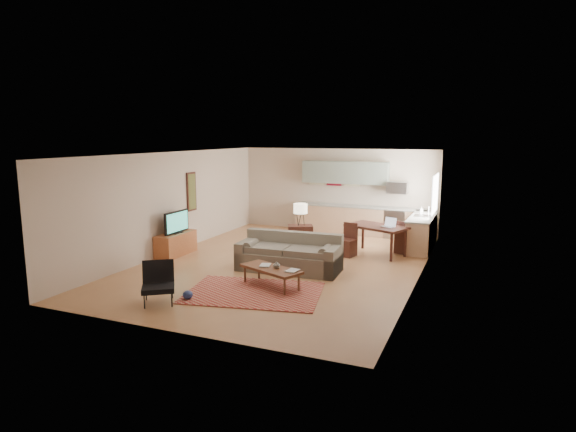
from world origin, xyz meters
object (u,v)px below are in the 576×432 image
at_px(tv_credenza, 176,244).
at_px(console_table, 300,239).
at_px(sofa, 289,253).
at_px(dining_table, 376,240).
at_px(coffee_table, 271,277).
at_px(armchair, 158,283).

relative_size(tv_credenza, console_table, 1.68).
xyz_separation_m(sofa, tv_credenza, (-3.34, 0.25, -0.14)).
height_order(tv_credenza, console_table, console_table).
bearing_deg(dining_table, coffee_table, -89.85).
bearing_deg(dining_table, sofa, -102.07).
height_order(tv_credenza, dining_table, dining_table).
distance_m(sofa, tv_credenza, 3.35).
distance_m(coffee_table, dining_table, 3.87).
xyz_separation_m(sofa, console_table, (-0.36, 1.68, -0.05)).
bearing_deg(coffee_table, console_table, 122.06).
relative_size(sofa, coffee_table, 1.78).
height_order(coffee_table, dining_table, dining_table).
bearing_deg(coffee_table, tv_credenza, 178.88).
xyz_separation_m(sofa, armchair, (-1.42, -3.00, -0.04)).
distance_m(sofa, armchair, 3.32).
height_order(armchair, console_table, armchair).
relative_size(tv_credenza, dining_table, 0.82).
relative_size(coffee_table, tv_credenza, 1.10).
height_order(sofa, console_table, sofa).
xyz_separation_m(coffee_table, console_table, (-0.49, 2.96, 0.17)).
bearing_deg(sofa, dining_table, 53.17).
bearing_deg(armchair, coffee_table, 12.79).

